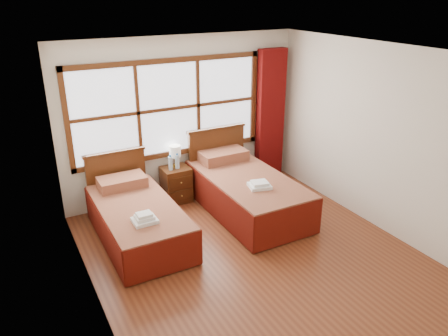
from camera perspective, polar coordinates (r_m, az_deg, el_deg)
floor at (r=5.83m, az=4.09°, el=-11.46°), size 4.50×4.50×0.00m
ceiling at (r=4.88m, az=4.96°, el=14.77°), size 4.50×4.50×0.00m
wall_back at (r=7.10m, az=-5.37°, el=6.48°), size 4.00×0.00×4.00m
wall_left at (r=4.54m, az=-17.38°, el=-4.05°), size 0.00×4.50×4.50m
wall_right at (r=6.46m, az=19.63°, el=3.61°), size 0.00×4.50×4.50m
window at (r=6.93m, az=-7.22°, el=7.70°), size 3.16×0.06×1.56m
curtain at (r=7.76m, az=6.06°, el=6.84°), size 0.50×0.16×2.30m
bed_left at (r=6.19m, az=-11.29°, el=-6.43°), size 1.01×2.03×0.98m
bed_right at (r=6.80m, az=2.73°, el=-2.92°), size 1.13×2.18×1.10m
nightstand at (r=7.14m, az=-6.25°, el=-2.14°), size 0.43×0.43×0.58m
towels_left at (r=5.59m, az=-10.34°, el=-6.52°), size 0.30×0.26×0.12m
towels_right at (r=6.29m, az=4.67°, el=-2.22°), size 0.36×0.33×0.09m
lamp at (r=6.99m, az=-6.42°, el=2.11°), size 0.18×0.18×0.36m
bottle_near at (r=6.92m, az=-7.00°, el=0.64°), size 0.07×0.07×0.25m
bottle_far at (r=6.96m, az=-6.12°, el=0.86°), size 0.07×0.07×0.26m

